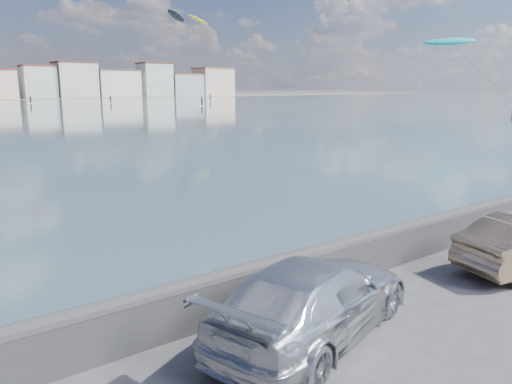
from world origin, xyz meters
TOP-DOWN VIEW (x-y plane):
  - ground at (0.00, 0.00)m, footprint 700.00×700.00m
  - seawall at (0.00, 2.70)m, footprint 400.00×0.36m
  - car_silver at (0.23, 1.16)m, footprint 5.54×3.53m
  - kitesurfer_0 at (55.58, 109.19)m, footprint 8.23×18.24m
  - kitesurfer_3 at (84.53, 52.65)m, footprint 6.93×17.94m
  - kitesurfer_4 at (76.11, 133.56)m, footprint 7.94×12.27m

SIDE VIEW (x-z plane):
  - ground at x=0.00m, z-range 0.00..0.00m
  - seawall at x=0.00m, z-range 0.04..1.12m
  - car_silver at x=0.23m, z-range 0.00..1.50m
  - kitesurfer_3 at x=84.53m, z-range 5.78..19.81m
  - kitesurfer_0 at x=55.58m, z-range 9.61..32.31m
  - kitesurfer_4 at x=76.11m, z-range 10.83..36.70m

